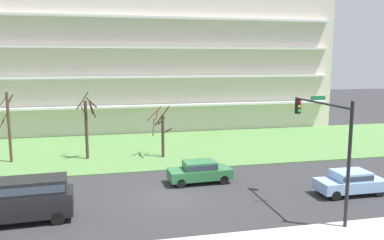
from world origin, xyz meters
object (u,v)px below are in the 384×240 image
object	(u,v)px
van_black_center_left	(22,197)
traffic_signal_mast	(328,135)
tree_left	(87,125)
sedan_green_near_left	(200,171)
tree_far_left	(8,126)
tree_center	(161,131)
sedan_blue_center_right	(350,181)

from	to	relation	value
van_black_center_left	traffic_signal_mast	bearing A→B (deg)	-12.17
van_black_center_left	tree_left	bearing A→B (deg)	74.41
traffic_signal_mast	sedan_green_near_left	bearing A→B (deg)	127.38
tree_left	sedan_green_near_left	size ratio (longest dim) A/B	1.32
tree_far_left	tree_center	bearing A→B (deg)	-4.31
tree_far_left	tree_center	size ratio (longest dim) A/B	1.32
tree_far_left	traffic_signal_mast	size ratio (longest dim) A/B	0.90
tree_left	sedan_blue_center_right	xyz separation A→B (m)	(16.84, -12.99, -2.22)
sedan_green_near_left	traffic_signal_mast	bearing A→B (deg)	125.14
tree_far_left	van_black_center_left	world-z (taller)	tree_far_left
traffic_signal_mast	tree_center	bearing A→B (deg)	115.15
sedan_blue_center_right	sedan_green_near_left	bearing A→B (deg)	152.92
tree_far_left	sedan_green_near_left	xyz separation A→B (m)	(14.29, -8.79, -2.32)
tree_far_left	tree_center	xyz separation A→B (m)	(12.72, -0.96, -0.78)
sedan_green_near_left	sedan_blue_center_right	size ratio (longest dim) A/B	1.01
tree_left	sedan_green_near_left	world-z (taller)	tree_left
tree_far_left	traffic_signal_mast	xyz separation A→B (m)	(19.75, -15.93, 1.36)
sedan_green_near_left	van_black_center_left	bearing A→B (deg)	20.28
tree_far_left	sedan_blue_center_right	distance (m)	26.82
tree_far_left	sedan_green_near_left	distance (m)	16.94
sedan_green_near_left	tree_left	bearing A→B (deg)	-49.13
van_black_center_left	sedan_blue_center_right	distance (m)	19.75
tree_center	sedan_green_near_left	size ratio (longest dim) A/B	1.02
van_black_center_left	traffic_signal_mast	distance (m)	16.82
tree_center	sedan_green_near_left	bearing A→B (deg)	-78.63
tree_left	sedan_green_near_left	bearing A→B (deg)	-46.89
tree_left	traffic_signal_mast	world-z (taller)	traffic_signal_mast
tree_center	traffic_signal_mast	bearing A→B (deg)	-64.85
sedan_blue_center_right	traffic_signal_mast	xyz separation A→B (m)	(-3.43, -2.64, 3.68)
traffic_signal_mast	tree_far_left	bearing A→B (deg)	141.11
tree_far_left	tree_left	size ratio (longest dim) A/B	1.02
tree_far_left	tree_left	distance (m)	6.35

